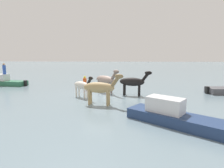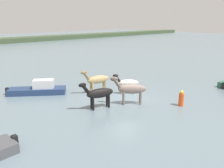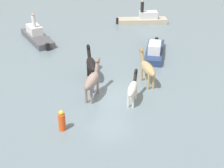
# 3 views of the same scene
# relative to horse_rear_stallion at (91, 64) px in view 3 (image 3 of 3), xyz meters

# --- Properties ---
(ground_plane) EXTENTS (182.82, 182.82, 0.00)m
(ground_plane) POSITION_rel_horse_rear_stallion_xyz_m (2.53, 0.08, -1.09)
(ground_plane) COLOR slate
(horse_rear_stallion) EXTENTS (2.55, 1.06, 1.98)m
(horse_rear_stallion) POSITION_rel_horse_rear_stallion_xyz_m (0.00, 0.00, 0.00)
(horse_rear_stallion) COLOR black
(horse_rear_stallion) RESTS_ON ground_plane
(horse_chestnut_trailing) EXTENTS (1.89, 1.62, 1.68)m
(horse_chestnut_trailing) POSITION_rel_horse_rear_stallion_xyz_m (3.83, 0.97, -0.17)
(horse_chestnut_trailing) COLOR silver
(horse_chestnut_trailing) RESTS_ON ground_plane
(horse_dark_mare) EXTENTS (2.26, 2.01, 2.04)m
(horse_dark_mare) POSITION_rel_horse_rear_stallion_xyz_m (2.26, -0.86, 0.03)
(horse_dark_mare) COLOR gray
(horse_dark_mare) RESTS_ON ground_plane
(horse_mid_herd) EXTENTS (2.62, 0.93, 2.02)m
(horse_mid_herd) POSITION_rel_horse_rear_stallion_xyz_m (2.19, 2.93, 0.02)
(horse_mid_herd) COLOR tan
(horse_mid_herd) RESTS_ON ground_plane
(boat_motor_center) EXTENTS (3.06, 5.01, 1.35)m
(boat_motor_center) POSITION_rel_horse_rear_stallion_xyz_m (-9.25, 9.47, -0.77)
(boat_motor_center) COLOR #B7AD93
(boat_motor_center) RESTS_ON ground_plane
(boat_launch_far) EXTENTS (5.26, 1.77, 1.35)m
(boat_launch_far) POSITION_rel_horse_rear_stallion_xyz_m (-8.93, -1.40, -0.77)
(boat_launch_far) COLOR #4C4C51
(boat_launch_far) RESTS_ON ground_plane
(boat_dinghy_port) EXTENTS (4.44, 3.74, 1.34)m
(boat_dinghy_port) POSITION_rel_horse_rear_stallion_xyz_m (-1.62, 5.94, -0.78)
(boat_dinghy_port) COLOR navy
(boat_dinghy_port) RESTS_ON ground_plane
(person_helmsman_aft) EXTENTS (0.32, 0.32, 1.19)m
(person_helmsman_aft) POSITION_rel_horse_rear_stallion_xyz_m (-9.15, 9.21, 0.65)
(person_helmsman_aft) COLOR black
(person_helmsman_aft) RESTS_ON boat_motor_center
(person_watcher_seated) EXTENTS (0.32, 0.32, 1.19)m
(person_watcher_seated) POSITION_rel_horse_rear_stallion_xyz_m (-8.93, -1.52, 0.66)
(person_watcher_seated) COLOR silver
(person_watcher_seated) RESTS_ON boat_launch_far
(buoy_channel_marker) EXTENTS (0.36, 0.36, 1.14)m
(buoy_channel_marker) POSITION_rel_horse_rear_stallion_xyz_m (4.66, -3.53, -0.58)
(buoy_channel_marker) COLOR #E54C19
(buoy_channel_marker) RESTS_ON ground_plane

